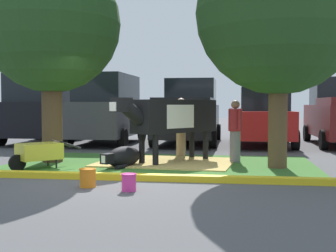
{
  "coord_description": "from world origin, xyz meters",
  "views": [
    {
      "loc": [
        2.32,
        -8.35,
        1.44
      ],
      "look_at": [
        0.67,
        2.75,
        0.9
      ],
      "focal_mm": 48.1,
      "sensor_mm": 36.0,
      "label": 1
    }
  ],
  "objects_px": {
    "cow_holstein": "(172,117)",
    "bucket_pink": "(129,182)",
    "wheelbarrow": "(38,152)",
    "bucket_orange": "(88,177)",
    "shade_tree_left": "(51,25)",
    "pickup_truck_black": "(189,113)",
    "person_visitor_near": "(235,130)",
    "sedan_red": "(264,117)",
    "person_handler": "(181,126)",
    "suv_black": "(44,109)",
    "shade_tree_right": "(279,12)",
    "calf_lying": "(123,157)",
    "suv_dark_grey": "(108,109)"
  },
  "relations": [
    {
      "from": "cow_holstein",
      "to": "bucket_pink",
      "type": "bearing_deg",
      "value": -93.15
    },
    {
      "from": "wheelbarrow",
      "to": "bucket_orange",
      "type": "height_order",
      "value": "wheelbarrow"
    },
    {
      "from": "shade_tree_left",
      "to": "pickup_truck_black",
      "type": "distance_m",
      "value": 7.05
    },
    {
      "from": "cow_holstein",
      "to": "shade_tree_left",
      "type": "bearing_deg",
      "value": -172.55
    },
    {
      "from": "person_visitor_near",
      "to": "cow_holstein",
      "type": "bearing_deg",
      "value": -171.06
    },
    {
      "from": "shade_tree_left",
      "to": "sedan_red",
      "type": "distance_m",
      "value": 8.07
    },
    {
      "from": "person_handler",
      "to": "suv_black",
      "type": "distance_m",
      "value": 6.91
    },
    {
      "from": "person_visitor_near",
      "to": "shade_tree_right",
      "type": "bearing_deg",
      "value": -42.1
    },
    {
      "from": "calf_lying",
      "to": "bucket_orange",
      "type": "relative_size",
      "value": 4.05
    },
    {
      "from": "cow_holstein",
      "to": "wheelbarrow",
      "type": "height_order",
      "value": "cow_holstein"
    },
    {
      "from": "cow_holstein",
      "to": "person_handler",
      "type": "distance_m",
      "value": 1.22
    },
    {
      "from": "person_handler",
      "to": "wheelbarrow",
      "type": "height_order",
      "value": "person_handler"
    },
    {
      "from": "pickup_truck_black",
      "to": "sedan_red",
      "type": "relative_size",
      "value": 1.23
    },
    {
      "from": "cow_holstein",
      "to": "person_handler",
      "type": "bearing_deg",
      "value": 85.73
    },
    {
      "from": "shade_tree_left",
      "to": "suv_black",
      "type": "distance_m",
      "value": 6.47
    },
    {
      "from": "shade_tree_left",
      "to": "person_handler",
      "type": "bearing_deg",
      "value": 27.51
    },
    {
      "from": "person_visitor_near",
      "to": "suv_dark_grey",
      "type": "bearing_deg",
      "value": 134.04
    },
    {
      "from": "calf_lying",
      "to": "bucket_orange",
      "type": "xyz_separation_m",
      "value": [
        -0.01,
        -2.48,
        -0.07
      ]
    },
    {
      "from": "bucket_pink",
      "to": "pickup_truck_black",
      "type": "xyz_separation_m",
      "value": [
        0.05,
        9.37,
        0.96
      ]
    },
    {
      "from": "suv_black",
      "to": "pickup_truck_black",
      "type": "xyz_separation_m",
      "value": [
        5.42,
        0.56,
        -0.16
      ]
    },
    {
      "from": "bucket_orange",
      "to": "pickup_truck_black",
      "type": "relative_size",
      "value": 0.06
    },
    {
      "from": "cow_holstein",
      "to": "suv_dark_grey",
      "type": "height_order",
      "value": "suv_dark_grey"
    },
    {
      "from": "bucket_pink",
      "to": "wheelbarrow",
      "type": "bearing_deg",
      "value": 140.11
    },
    {
      "from": "shade_tree_right",
      "to": "wheelbarrow",
      "type": "bearing_deg",
      "value": -170.05
    },
    {
      "from": "wheelbarrow",
      "to": "bucket_orange",
      "type": "bearing_deg",
      "value": -46.98
    },
    {
      "from": "shade_tree_right",
      "to": "suv_dark_grey",
      "type": "relative_size",
      "value": 1.16
    },
    {
      "from": "cow_holstein",
      "to": "calf_lying",
      "type": "height_order",
      "value": "cow_holstein"
    },
    {
      "from": "cow_holstein",
      "to": "suv_black",
      "type": "bearing_deg",
      "value": 137.37
    },
    {
      "from": "pickup_truck_black",
      "to": "person_visitor_near",
      "type": "bearing_deg",
      "value": -72.63
    },
    {
      "from": "wheelbarrow",
      "to": "bucket_orange",
      "type": "relative_size",
      "value": 4.22
    },
    {
      "from": "sedan_red",
      "to": "cow_holstein",
      "type": "bearing_deg",
      "value": -116.69
    },
    {
      "from": "shade_tree_left",
      "to": "shade_tree_right",
      "type": "bearing_deg",
      "value": -2.37
    },
    {
      "from": "bucket_orange",
      "to": "suv_black",
      "type": "bearing_deg",
      "value": 118.11
    },
    {
      "from": "calf_lying",
      "to": "person_visitor_near",
      "type": "bearing_deg",
      "value": 25.28
    },
    {
      "from": "bucket_orange",
      "to": "pickup_truck_black",
      "type": "distance_m",
      "value": 9.21
    },
    {
      "from": "cow_holstein",
      "to": "suv_black",
      "type": "xyz_separation_m",
      "value": [
        -5.57,
        5.13,
        0.13
      ]
    },
    {
      "from": "person_visitor_near",
      "to": "bucket_orange",
      "type": "bearing_deg",
      "value": -124.62
    },
    {
      "from": "shade_tree_left",
      "to": "cow_holstein",
      "type": "height_order",
      "value": "shade_tree_left"
    },
    {
      "from": "shade_tree_left",
      "to": "bucket_pink",
      "type": "bearing_deg",
      "value": -50.42
    },
    {
      "from": "person_visitor_near",
      "to": "sedan_red",
      "type": "xyz_separation_m",
      "value": [
        0.99,
        4.8,
        0.16
      ]
    },
    {
      "from": "shade_tree_right",
      "to": "calf_lying",
      "type": "xyz_separation_m",
      "value": [
        -3.48,
        -0.35,
        -3.25
      ]
    },
    {
      "from": "shade_tree_left",
      "to": "bucket_orange",
      "type": "relative_size",
      "value": 15.67
    },
    {
      "from": "suv_dark_grey",
      "to": "sedan_red",
      "type": "relative_size",
      "value": 1.05
    },
    {
      "from": "wheelbarrow",
      "to": "pickup_truck_black",
      "type": "xyz_separation_m",
      "value": [
        2.62,
        7.22,
        0.73
      ]
    },
    {
      "from": "person_handler",
      "to": "pickup_truck_black",
      "type": "distance_m",
      "value": 4.51
    },
    {
      "from": "person_handler",
      "to": "wheelbarrow",
      "type": "relative_size",
      "value": 1.17
    },
    {
      "from": "shade_tree_right",
      "to": "sedan_red",
      "type": "bearing_deg",
      "value": 89.51
    },
    {
      "from": "suv_dark_grey",
      "to": "sedan_red",
      "type": "bearing_deg",
      "value": 0.35
    },
    {
      "from": "bucket_pink",
      "to": "sedan_red",
      "type": "height_order",
      "value": "sedan_red"
    },
    {
      "from": "cow_holstein",
      "to": "calf_lying",
      "type": "xyz_separation_m",
      "value": [
        -0.99,
        -0.95,
        -0.9
      ]
    }
  ]
}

